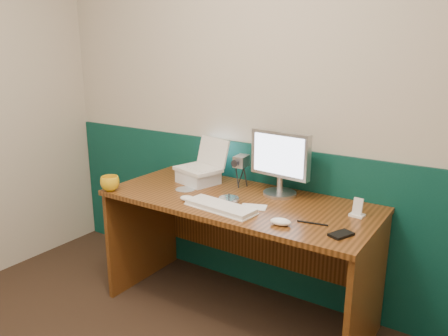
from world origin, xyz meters
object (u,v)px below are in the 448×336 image
Objects in this scene: laptop at (198,154)px; keyboard at (220,207)px; monitor at (281,164)px; mug at (110,183)px; desk at (238,257)px; camcorder at (241,173)px.

laptop reaches higher than keyboard.
mug is (-0.91, -0.50, -0.14)m from monitor.
desk is at bearing -124.89° from monitor.
camcorder reaches higher than keyboard.
keyboard is 0.76m from mug.
camcorder is at bearing 111.91° from keyboard.
monitor is at bearing 74.29° from keyboard.
monitor is (0.55, 0.08, -0.01)m from laptop.
monitor reaches higher than desk.
desk is 4.22× the size of monitor.
camcorder is at bearing 33.32° from laptop.
laptop is at bearing 49.71° from mug.
monitor is at bearing 49.03° from desk.
mug is at bearing -145.00° from monitor.
camcorder is at bearing 39.10° from mug.
keyboard is at bearing 7.81° from mug.
mug reaches higher than keyboard.
monitor reaches higher than mug.
laptop is 0.67× the size of keyboard.
laptop is at bearing 146.62° from keyboard.
laptop is at bearing -166.59° from camcorder.
mug is 0.62× the size of camcorder.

